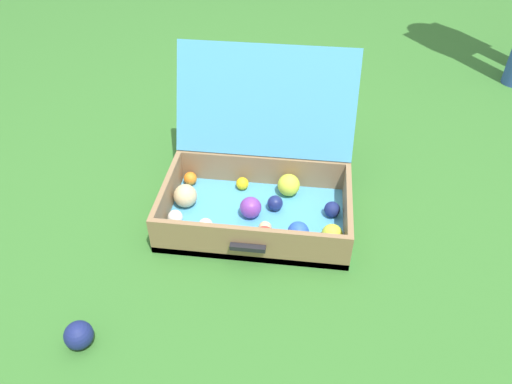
% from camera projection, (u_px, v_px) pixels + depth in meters
% --- Properties ---
extents(ground_plane, '(16.00, 16.00, 0.00)m').
position_uv_depth(ground_plane, '(251.00, 233.00, 1.64)').
color(ground_plane, '#336B28').
extents(open_suitcase, '(0.63, 0.57, 0.49)m').
position_uv_depth(open_suitcase, '(259.00, 183.00, 1.67)').
color(open_suitcase, '#4799C6').
rests_on(open_suitcase, ground).
extents(stray_ball_on_grass, '(0.08, 0.08, 0.08)m').
position_uv_depth(stray_ball_on_grass, '(79.00, 335.00, 1.29)').
color(stray_ball_on_grass, navy).
rests_on(stray_ball_on_grass, ground).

